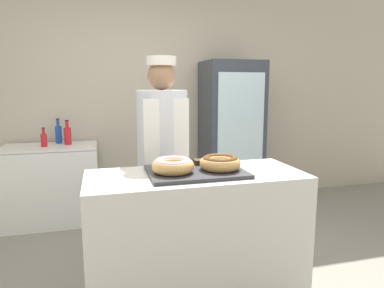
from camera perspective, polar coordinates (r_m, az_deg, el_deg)
name	(u,v)px	position (r m, az deg, el deg)	size (l,w,h in m)	color
wall_back	(149,97)	(4.27, -7.18, 7.85)	(8.00, 0.06, 2.70)	#BCB29E
display_counter	(196,238)	(2.40, 0.64, -15.47)	(1.42, 0.60, 0.91)	beige
serving_tray	(196,172)	(2.25, 0.67, -4.64)	(0.62, 0.46, 0.02)	#2D2D33
donut_light_glaze	(173,165)	(2.17, -3.18, -3.50)	(0.27, 0.27, 0.09)	tan
donut_chocolate_glaze	(220,162)	(2.26, 4.70, -3.02)	(0.27, 0.27, 0.09)	tan
brownie_back_left	(179,163)	(2.37, -2.14, -3.17)	(0.08, 0.08, 0.03)	black
brownie_back_right	(200,162)	(2.41, 1.33, -2.97)	(0.08, 0.08, 0.03)	black
baker_person	(163,158)	(2.82, -4.89, -2.31)	(0.41, 0.41, 1.70)	#4C4C51
beverage_fridge	(231,135)	(4.20, 6.51, 1.46)	(0.67, 0.60, 1.77)	#333842
chest_freezer	(52,184)	(4.04, -22.31, -6.17)	(0.98, 0.60, 0.84)	white
bottle_red	(68,135)	(3.98, -20.03, 1.41)	(0.08, 0.08, 0.27)	red
bottle_blue	(59,134)	(4.10, -21.36, 1.61)	(0.07, 0.07, 0.28)	#1E4CB2
bottle_red_b	(44,139)	(3.93, -23.46, 0.72)	(0.06, 0.06, 0.20)	red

